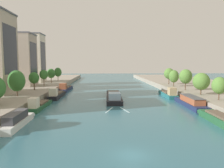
{
  "coord_description": "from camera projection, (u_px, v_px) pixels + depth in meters",
  "views": [
    {
      "loc": [
        -3.39,
        -24.07,
        11.01
      ],
      "look_at": [
        0.0,
        53.14,
        3.32
      ],
      "focal_mm": 33.77,
      "sensor_mm": 36.0,
      "label": 1
    }
  ],
  "objects": [
    {
      "name": "ground_plane",
      "position": [
        131.0,
        155.0,
        25.17
      ],
      "size": [
        400.0,
        400.0,
        0.0
      ],
      "primitive_type": "plane",
      "color": "#336675"
    },
    {
      "name": "quay_left",
      "position": [
        8.0,
        90.0,
        78.05
      ],
      "size": [
        36.0,
        170.0,
        2.05
      ],
      "primitive_type": "cube",
      "color": "gray",
      "rests_on": "ground"
    },
    {
      "name": "quay_right",
      "position": [
        211.0,
        89.0,
        81.43
      ],
      "size": [
        36.0,
        170.0,
        2.05
      ],
      "primitive_type": "cube",
      "color": "gray",
      "rests_on": "ground"
    },
    {
      "name": "barge_midriver",
      "position": [
        114.0,
        96.0,
        64.12
      ],
      "size": [
        4.91,
        23.61,
        3.0
      ],
      "color": "black",
      "rests_on": "ground"
    },
    {
      "name": "wake_behind_barge",
      "position": [
        117.0,
        110.0,
        49.59
      ],
      "size": [
        5.6,
        5.95,
        0.03
      ],
      "color": "#A5D1DB",
      "rests_on": "ground"
    },
    {
      "name": "moored_boat_left_far",
      "position": [
        17.0,
        120.0,
        36.62
      ],
      "size": [
        2.32,
        11.74,
        2.6
      ],
      "color": "silver",
      "rests_on": "ground"
    },
    {
      "name": "moored_boat_left_gap_after",
      "position": [
        39.0,
        105.0,
        50.98
      ],
      "size": [
        2.77,
        13.33,
        3.26
      ],
      "color": "#235633",
      "rests_on": "ground"
    },
    {
      "name": "moored_boat_left_near",
      "position": [
        57.0,
        94.0,
        67.19
      ],
      "size": [
        3.16,
        14.67,
        3.48
      ],
      "color": "black",
      "rests_on": "ground"
    },
    {
      "name": "moored_boat_left_midway",
      "position": [
        65.0,
        88.0,
        84.31
      ],
      "size": [
        3.63,
        15.43,
        3.31
      ],
      "color": "#1E284C",
      "rests_on": "ground"
    },
    {
      "name": "moored_boat_right_midway",
      "position": [
        191.0,
        102.0,
        53.62
      ],
      "size": [
        3.72,
        16.32,
        2.72
      ],
      "color": "#1E284C",
      "rests_on": "ground"
    },
    {
      "name": "moored_boat_right_near",
      "position": [
        168.0,
        94.0,
        69.05
      ],
      "size": [
        3.3,
        14.6,
        3.42
      ],
      "color": "#23666B",
      "rests_on": "ground"
    },
    {
      "name": "tree_left_by_lamp",
      "position": [
        17.0,
        81.0,
        56.7
      ],
      "size": [
        4.47,
        4.47,
        7.04
      ],
      "color": "brown",
      "rests_on": "quay_left"
    },
    {
      "name": "tree_left_far",
      "position": [
        34.0,
        78.0,
        70.45
      ],
      "size": [
        3.4,
        3.4,
        5.94
      ],
      "color": "brown",
      "rests_on": "quay_left"
    },
    {
      "name": "tree_left_third",
      "position": [
        44.0,
        75.0,
        82.09
      ],
      "size": [
        3.27,
        3.27,
        6.33
      ],
      "color": "brown",
      "rests_on": "quay_left"
    },
    {
      "name": "tree_left_past_mid",
      "position": [
        51.0,
        73.0,
        94.24
      ],
      "size": [
        3.73,
        3.73,
        6.47
      ],
      "color": "brown",
      "rests_on": "quay_left"
    },
    {
      "name": "tree_left_nearest",
      "position": [
        58.0,
        72.0,
        108.44
      ],
      "size": [
        3.7,
        3.7,
        6.64
      ],
      "color": "brown",
      "rests_on": "quay_left"
    },
    {
      "name": "tree_right_second",
      "position": [
        219.0,
        85.0,
        50.66
      ],
      "size": [
        3.54,
        3.54,
        5.65
      ],
      "color": "brown",
      "rests_on": "quay_right"
    },
    {
      "name": "tree_right_end_of_row",
      "position": [
        201.0,
        81.0,
        59.93
      ],
      "size": [
        4.69,
        4.69,
        6.21
      ],
      "color": "brown",
      "rests_on": "quay_right"
    },
    {
      "name": "tree_right_third",
      "position": [
        186.0,
        76.0,
        69.2
      ],
      "size": [
        4.17,
        4.17,
        6.95
      ],
      "color": "brown",
      "rests_on": "quay_right"
    },
    {
      "name": "tree_right_past_mid",
      "position": [
        174.0,
        76.0,
        80.85
      ],
      "size": [
        3.72,
        3.72,
        6.29
      ],
      "color": "brown",
      "rests_on": "quay_right"
    },
    {
      "name": "tree_right_by_lamp",
      "position": [
        169.0,
        74.0,
        89.16
      ],
      "size": [
        4.28,
        4.28,
        6.8
      ],
      "color": "brown",
      "rests_on": "quay_right"
    },
    {
      "name": "building_left_tall",
      "position": [
        14.0,
        60.0,
        81.26
      ],
      "size": [
        15.47,
        10.06,
        20.38
      ],
      "color": "#A89989",
      "rests_on": "quay_left"
    },
    {
      "name": "building_left_far_end",
      "position": [
        30.0,
        58.0,
        99.09
      ],
      "size": [
        12.8,
        9.88,
        22.63
      ],
      "color": "beige",
      "rests_on": "quay_left"
    }
  ]
}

